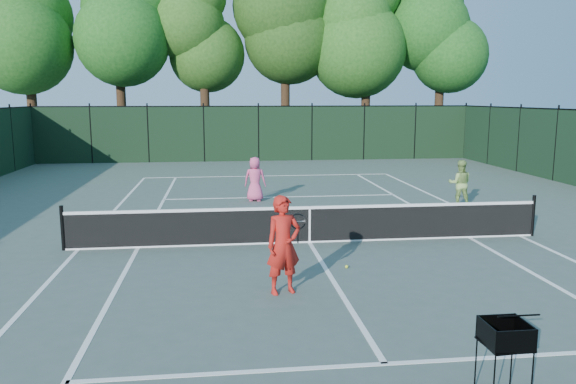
{
  "coord_description": "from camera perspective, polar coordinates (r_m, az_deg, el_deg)",
  "views": [
    {
      "loc": [
        -2.13,
        -13.21,
        3.53
      ],
      "look_at": [
        -0.41,
        1.0,
        1.1
      ],
      "focal_mm": 35.0,
      "sensor_mm": 36.0,
      "label": 1
    }
  ],
  "objects": [
    {
      "name": "sideline_doubles_right",
      "position": [
        15.65,
        22.5,
        -4.14
      ],
      "size": [
        0.1,
        23.77,
        0.01
      ],
      "primitive_type": "cube",
      "color": "white",
      "rests_on": "ground"
    },
    {
      "name": "ground",
      "position": [
        13.83,
        2.19,
        -5.15
      ],
      "size": [
        90.0,
        90.0,
        0.0
      ],
      "primitive_type": "plane",
      "color": "#46554C",
      "rests_on": "ground"
    },
    {
      "name": "loose_ball_midcourt",
      "position": [
        11.87,
        5.97,
        -7.55
      ],
      "size": [
        0.07,
        0.07,
        0.07
      ],
      "primitive_type": "sphere",
      "color": "#CDE12E",
      "rests_on": "ground"
    },
    {
      "name": "service_line_far",
      "position": [
        20.03,
        -0.69,
        -0.51
      ],
      "size": [
        8.23,
        0.1,
        0.01
      ],
      "primitive_type": "cube",
      "color": "white",
      "rests_on": "ground"
    },
    {
      "name": "tree_4",
      "position": [
        36.28,
        8.08,
        16.84
      ],
      "size": [
        6.2,
        6.2,
        12.97
      ],
      "color": "black",
      "rests_on": "ground"
    },
    {
      "name": "sideline_singles_left",
      "position": [
        13.81,
        -15.0,
        -5.49
      ],
      "size": [
        0.1,
        23.77,
        0.01
      ],
      "primitive_type": "cube",
      "color": "white",
      "rests_on": "ground"
    },
    {
      "name": "tennis_net",
      "position": [
        13.72,
        2.21,
        -3.23
      ],
      "size": [
        11.69,
        0.09,
        1.06
      ],
      "color": "black",
      "rests_on": "ground"
    },
    {
      "name": "tree_3",
      "position": [
        36.16,
        -0.28,
        18.34
      ],
      "size": [
        7.0,
        7.0,
        14.45
      ],
      "color": "black",
      "rests_on": "ground"
    },
    {
      "name": "player_pink",
      "position": [
        19.21,
        -3.37,
        1.33
      ],
      "size": [
        0.82,
        0.62,
        1.52
      ],
      "rotation": [
        0.0,
        0.0,
        2.94
      ],
      "color": "#DC4D83",
      "rests_on": "ground"
    },
    {
      "name": "player_green",
      "position": [
        19.01,
        17.06,
        0.84
      ],
      "size": [
        0.88,
        0.77,
        1.52
      ],
      "rotation": [
        0.0,
        0.0,
        2.85
      ],
      "color": "#89AF57",
      "rests_on": "ground"
    },
    {
      "name": "baseline_far",
      "position": [
        25.43,
        -2.03,
        1.65
      ],
      "size": [
        10.97,
        0.1,
        0.01
      ],
      "primitive_type": "cube",
      "color": "white",
      "rests_on": "ground"
    },
    {
      "name": "sideline_doubles_left",
      "position": [
        14.07,
        -20.55,
        -5.5
      ],
      "size": [
        0.1,
        23.77,
        0.01
      ],
      "primitive_type": "cube",
      "color": "white",
      "rests_on": "ground"
    },
    {
      "name": "tree_1",
      "position": [
        36.06,
        -17.0,
        17.45
      ],
      "size": [
        6.8,
        6.8,
        13.98
      ],
      "color": "black",
      "rests_on": "ground"
    },
    {
      "name": "sideline_singles_right",
      "position": [
        15.03,
        17.93,
        -4.41
      ],
      "size": [
        0.1,
        23.77,
        0.01
      ],
      "primitive_type": "cube",
      "color": "white",
      "rests_on": "ground"
    },
    {
      "name": "tree_0",
      "position": [
        36.66,
        -25.13,
        16.01
      ],
      "size": [
        6.4,
        6.4,
        13.14
      ],
      "color": "black",
      "rests_on": "ground"
    },
    {
      "name": "service_line_near",
      "position": [
        7.95,
        9.81,
        -16.82
      ],
      "size": [
        8.23,
        0.1,
        0.01
      ],
      "primitive_type": "cube",
      "color": "white",
      "rests_on": "ground"
    },
    {
      "name": "center_service_line",
      "position": [
        13.83,
        2.19,
        -5.14
      ],
      "size": [
        0.1,
        12.8,
        0.01
      ],
      "primitive_type": "cube",
      "color": "white",
      "rests_on": "ground"
    },
    {
      "name": "ball_hopper",
      "position": [
        7.19,
        21.23,
        -13.35
      ],
      "size": [
        0.53,
        0.53,
        0.95
      ],
      "rotation": [
        0.0,
        0.0,
        0.07
      ],
      "color": "black",
      "rests_on": "ground"
    },
    {
      "name": "tree_2",
      "position": [
        35.27,
        -8.62,
        16.36
      ],
      "size": [
        6.0,
        6.0,
        12.4
      ],
      "color": "black",
      "rests_on": "ground"
    },
    {
      "name": "tree_5",
      "position": [
        38.26,
        15.39,
        15.57
      ],
      "size": [
        5.8,
        5.8,
        12.23
      ],
      "color": "black",
      "rests_on": "ground"
    },
    {
      "name": "fence_far",
      "position": [
        31.34,
        -3.01,
        5.91
      ],
      "size": [
        24.0,
        0.05,
        3.0
      ],
      "primitive_type": "cube",
      "color": "black",
      "rests_on": "ground"
    },
    {
      "name": "coach",
      "position": [
        10.14,
        -0.45,
        -5.38
      ],
      "size": [
        0.86,
        0.82,
        1.8
      ],
      "rotation": [
        0.0,
        0.0,
        0.3
      ],
      "color": "red",
      "rests_on": "ground"
    }
  ]
}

